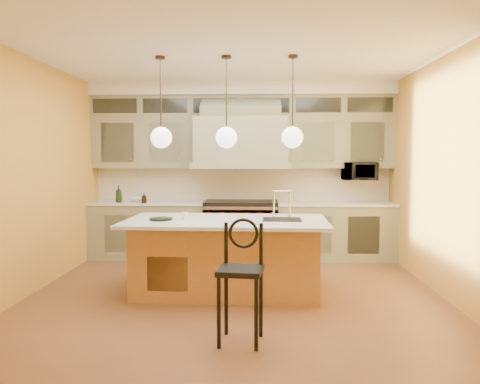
{
  "coord_description": "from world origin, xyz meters",
  "views": [
    {
      "loc": [
        0.27,
        -5.54,
        1.68
      ],
      "look_at": [
        0.04,
        0.7,
        1.22
      ],
      "focal_mm": 35.0,
      "sensor_mm": 36.0,
      "label": 1
    }
  ],
  "objects_px": {
    "kitchen_island": "(227,255)",
    "microwave": "(359,171)",
    "range": "(241,229)",
    "counter_stool": "(241,273)"
  },
  "relations": [
    {
      "from": "kitchen_island",
      "to": "microwave",
      "type": "height_order",
      "value": "microwave"
    },
    {
      "from": "range",
      "to": "kitchen_island",
      "type": "bearing_deg",
      "value": -93.0
    },
    {
      "from": "counter_stool",
      "to": "microwave",
      "type": "height_order",
      "value": "microwave"
    },
    {
      "from": "kitchen_island",
      "to": "microwave",
      "type": "xyz_separation_m",
      "value": [
        2.05,
        2.08,
        0.98
      ]
    },
    {
      "from": "microwave",
      "to": "counter_stool",
      "type": "bearing_deg",
      "value": -116.75
    },
    {
      "from": "range",
      "to": "kitchen_island",
      "type": "relative_size",
      "value": 0.48
    },
    {
      "from": "kitchen_island",
      "to": "counter_stool",
      "type": "height_order",
      "value": "kitchen_island"
    },
    {
      "from": "range",
      "to": "kitchen_island",
      "type": "distance_m",
      "value": 1.98
    },
    {
      "from": "range",
      "to": "counter_stool",
      "type": "height_order",
      "value": "counter_stool"
    },
    {
      "from": "counter_stool",
      "to": "microwave",
      "type": "bearing_deg",
      "value": 70.64
    }
  ]
}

